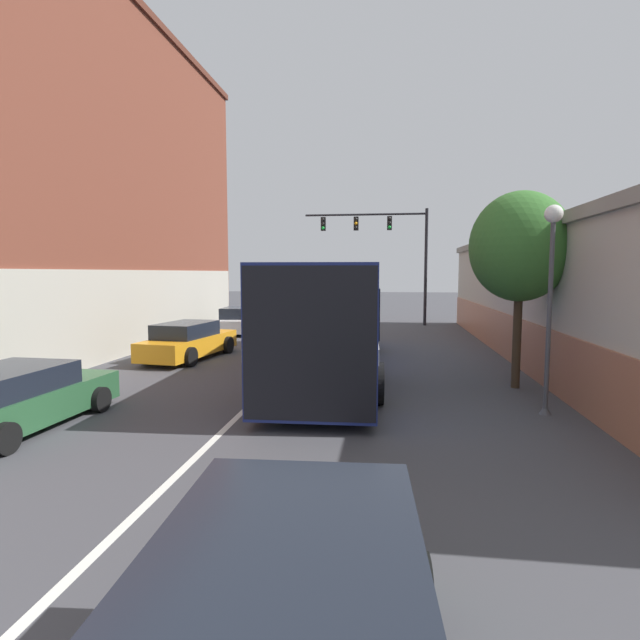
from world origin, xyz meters
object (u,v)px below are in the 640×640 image
at_px(street_tree_near, 520,247).
at_px(parked_car_left_mid, 14,399).
at_px(parked_car_left_near, 189,341).
at_px(street_lamp, 551,278).
at_px(bus, 334,312).
at_px(traffic_signal_gantry, 386,240).
at_px(parked_car_left_far, 241,321).

bearing_deg(street_tree_near, parked_car_left_mid, -154.93).
distance_m(parked_car_left_near, street_lamp, 12.24).
height_order(bus, street_tree_near, street_tree_near).
relative_size(parked_car_left_mid, street_lamp, 0.97).
bearing_deg(traffic_signal_gantry, parked_car_left_mid, -108.94).
bearing_deg(street_lamp, parked_car_left_mid, -166.99).
height_order(bus, parked_car_left_near, bus).
relative_size(parked_car_left_far, traffic_signal_gantry, 0.60).
xyz_separation_m(parked_car_left_near, parked_car_left_mid, (-0.25, -8.22, -0.04)).
height_order(parked_car_left_near, parked_car_left_far, parked_car_left_near).
bearing_deg(street_tree_near, parked_car_left_far, 134.80).
distance_m(parked_car_left_near, traffic_signal_gantry, 15.29).
height_order(parked_car_left_near, street_lamp, street_lamp).
xyz_separation_m(parked_car_left_far, street_lamp, (10.94, -13.55, 2.36)).
bearing_deg(bus, parked_car_left_near, 73.24).
relative_size(bus, street_tree_near, 2.48).
bearing_deg(parked_car_left_mid, traffic_signal_gantry, -16.49).
xyz_separation_m(parked_car_left_mid, traffic_signal_gantry, (7.24, 21.09, 4.43)).
bearing_deg(parked_car_left_near, bus, -97.50).
bearing_deg(parked_car_left_far, parked_car_left_near, 179.44).
bearing_deg(parked_car_left_far, parked_car_left_mid, 177.17).
bearing_deg(bus, parked_car_left_mid, 138.18).
bearing_deg(parked_car_left_near, parked_car_left_mid, -174.36).
distance_m(traffic_signal_gantry, street_lamp, 19.04).
bearing_deg(parked_car_left_mid, street_tree_near, -62.47).
height_order(parked_car_left_near, parked_car_left_mid, parked_car_left_near).
bearing_deg(bus, parked_car_left_far, 30.12).
height_order(traffic_signal_gantry, street_lamp, traffic_signal_gantry).
distance_m(parked_car_left_mid, street_lamp, 11.35).
bearing_deg(parked_car_left_far, street_tree_near, -138.47).
relative_size(parked_car_left_far, street_lamp, 0.95).
bearing_deg(street_tree_near, street_lamp, -89.66).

